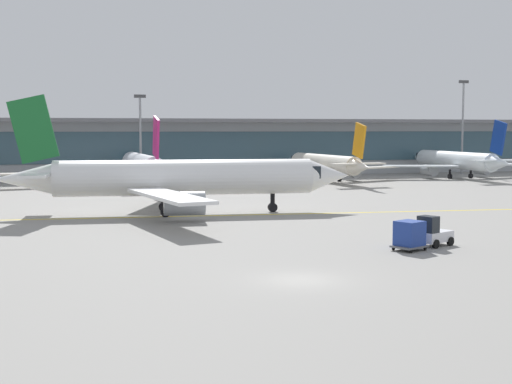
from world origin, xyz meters
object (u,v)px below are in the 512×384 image
(gate_airplane_3, at_px, (325,164))
(baggage_tug, at_px, (433,233))
(gate_airplane_2, at_px, (142,165))
(cargo_dolly_lead, at_px, (409,234))
(apron_light_mast_1, at_px, (140,133))
(apron_light_mast_2, at_px, (463,123))
(taxiing_regional_jet, at_px, (180,179))
(gate_airplane_4, at_px, (456,161))

(gate_airplane_3, height_order, baggage_tug, gate_airplane_3)
(gate_airplane_2, xyz_separation_m, cargo_dolly_lead, (11.04, -58.16, -1.82))
(apron_light_mast_1, xyz_separation_m, apron_light_mast_2, (56.21, 0.18, 1.62))
(apron_light_mast_2, bearing_deg, baggage_tug, -122.82)
(gate_airplane_2, xyz_separation_m, apron_light_mast_1, (0.91, 10.65, 4.40))
(taxiing_regional_jet, height_order, apron_light_mast_1, apron_light_mast_1)
(gate_airplane_3, bearing_deg, gate_airplane_2, 85.99)
(gate_airplane_4, bearing_deg, apron_light_mast_1, 79.29)
(cargo_dolly_lead, distance_m, apron_light_mast_2, 83.34)
(taxiing_regional_jet, bearing_deg, baggage_tug, -53.82)
(apron_light_mast_2, bearing_deg, gate_airplane_3, -160.78)
(gate_airplane_2, xyz_separation_m, gate_airplane_4, (50.66, 1.93, -0.09))
(gate_airplane_2, bearing_deg, gate_airplane_3, -91.58)
(gate_airplane_4, distance_m, apron_light_mast_1, 50.71)
(taxiing_regional_jet, relative_size, cargo_dolly_lead, 12.84)
(baggage_tug, bearing_deg, cargo_dolly_lead, 180.00)
(apron_light_mast_1, height_order, apron_light_mast_2, apron_light_mast_2)
(gate_airplane_4, distance_m, taxiing_regional_jet, 62.44)
(taxiing_regional_jet, relative_size, apron_light_mast_1, 2.52)
(baggage_tug, xyz_separation_m, apron_light_mast_2, (43.76, 67.87, 8.00))
(taxiing_regional_jet, xyz_separation_m, apron_light_mast_2, (57.28, 45.19, 5.59))
(gate_airplane_2, relative_size, taxiing_regional_jet, 0.87)
(baggage_tug, relative_size, apron_light_mast_1, 0.22)
(gate_airplane_4, height_order, apron_light_mast_1, apron_light_mast_1)
(apron_light_mast_2, bearing_deg, cargo_dolly_lead, -123.74)
(gate_airplane_4, bearing_deg, apron_light_mast_2, -36.73)
(gate_airplane_4, relative_size, apron_light_mast_2, 1.71)
(baggage_tug, bearing_deg, gate_airplane_4, 31.63)
(gate_airplane_3, xyz_separation_m, apron_light_mast_1, (-26.62, 10.13, 4.62))
(baggage_tug, bearing_deg, apron_light_mast_2, 31.13)
(gate_airplane_2, distance_m, gate_airplane_4, 50.70)
(gate_airplane_2, bearing_deg, gate_airplane_4, -90.48)
(gate_airplane_2, distance_m, gate_airplane_3, 27.53)
(gate_airplane_2, relative_size, gate_airplane_4, 1.03)
(apron_light_mast_1, distance_m, apron_light_mast_2, 56.24)
(taxiing_regional_jet, distance_m, apron_light_mast_1, 45.19)
(gate_airplane_3, bearing_deg, apron_light_mast_1, 64.06)
(gate_airplane_4, bearing_deg, cargo_dolly_lead, 145.84)
(gate_airplane_3, xyz_separation_m, gate_airplane_4, (23.13, 1.41, 0.13))
(taxiing_regional_jet, xyz_separation_m, baggage_tug, (13.52, -22.68, -2.41))
(apron_light_mast_1, bearing_deg, gate_airplane_2, -94.89)
(gate_airplane_2, distance_m, taxiing_regional_jet, 34.35)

